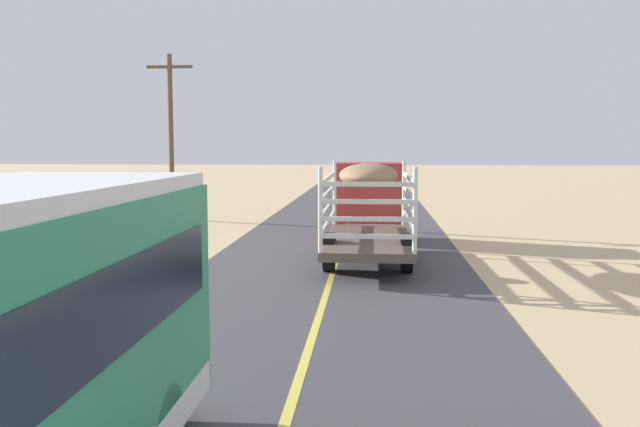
% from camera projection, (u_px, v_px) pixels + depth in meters
% --- Properties ---
extents(livestock_truck, '(2.53, 9.70, 3.02)m').
position_uv_depth(livestock_truck, '(369.00, 197.00, 23.27)').
color(livestock_truck, '#B2332D').
rests_on(livestock_truck, road_surface).
extents(power_pole_mid, '(2.20, 0.24, 7.87)m').
position_uv_depth(power_pole_mid, '(171.00, 132.00, 32.12)').
color(power_pole_mid, brown).
rests_on(power_pole_mid, ground).
extents(boulder_mid_field, '(1.74, 1.34, 1.02)m').
position_uv_depth(boulder_mid_field, '(38.00, 243.00, 21.10)').
color(boulder_mid_field, '#84705B').
rests_on(boulder_mid_field, ground).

